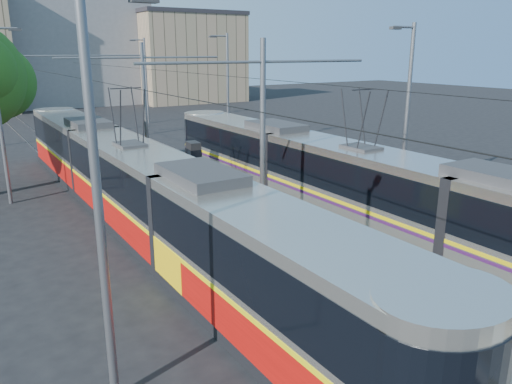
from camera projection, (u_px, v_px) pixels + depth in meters
ground at (436, 336)px, 12.50m from camera, size 160.00×160.00×0.00m
platform at (169, 183)px, 26.27m from camera, size 4.00×50.00×0.30m
tactile_strip_left at (143, 184)px, 25.49m from camera, size 0.70×50.00×0.01m
tactile_strip_right at (194, 176)px, 26.98m from camera, size 0.70×50.00×0.01m
rails at (170, 185)px, 26.31m from camera, size 8.71×70.00×0.03m
tram_left at (133, 185)px, 19.92m from camera, size 2.43×31.23×5.50m
tram_right at (359, 185)px, 19.28m from camera, size 2.43×28.45×5.50m
catenary at (189, 104)px, 22.76m from camera, size 9.20×70.00×7.00m
street_lamps at (139, 99)px, 28.42m from camera, size 15.18×38.22×8.00m
shelter at (194, 161)px, 25.68m from camera, size 0.68×1.00×2.08m
building_centre at (69, 42)px, 65.44m from camera, size 18.36×14.28×15.75m
building_right at (186, 57)px, 68.28m from camera, size 14.28×10.20×11.89m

